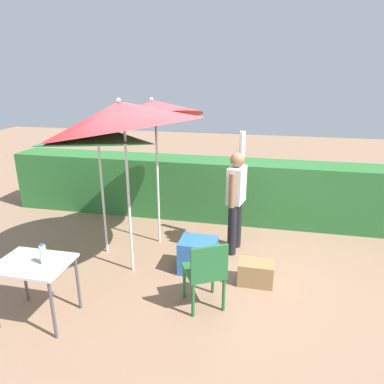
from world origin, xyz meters
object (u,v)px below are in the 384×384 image
object	(u,v)px
umbrella_yellow	(95,135)
bottle_water	(43,254)
umbrella_rainbow	(154,109)
person_vendor	(236,195)
chair_plastic	(206,271)
cooler_box	(198,255)
folding_table	(34,269)
umbrella_orange	(122,116)
crate_cardboard	(256,273)

from	to	relation	value
umbrella_yellow	bottle_water	xyz separation A→B (m)	(0.12, -1.65, -1.02)
umbrella_rainbow	bottle_water	xyz separation A→B (m)	(-0.60, -2.17, -1.35)
umbrella_yellow	person_vendor	bearing A→B (deg)	14.00
chair_plastic	cooler_box	world-z (taller)	chair_plastic
umbrella_yellow	folding_table	world-z (taller)	umbrella_yellow
umbrella_orange	bottle_water	xyz separation A→B (m)	(-0.50, -1.19, -1.36)
cooler_box	crate_cardboard	bearing A→B (deg)	-11.39
crate_cardboard	umbrella_orange	bearing A→B (deg)	-177.78
umbrella_orange	chair_plastic	xyz separation A→B (m)	(1.19, -0.59, -1.70)
crate_cardboard	bottle_water	size ratio (longest dim) A/B	1.94
chair_plastic	cooler_box	distance (m)	0.91
crate_cardboard	bottle_water	bearing A→B (deg)	-150.98
person_vendor	cooler_box	world-z (taller)	person_vendor
umbrella_rainbow	umbrella_orange	xyz separation A→B (m)	(-0.10, -0.98, 0.01)
person_vendor	cooler_box	bearing A→B (deg)	-121.62
umbrella_yellow	person_vendor	distance (m)	2.27
cooler_box	bottle_water	distance (m)	2.11
folding_table	crate_cardboard	bearing A→B (deg)	27.59
folding_table	umbrella_rainbow	bearing A→B (deg)	71.04
bottle_water	person_vendor	bearing A→B (deg)	48.72
umbrella_orange	person_vendor	world-z (taller)	umbrella_orange
person_vendor	crate_cardboard	distance (m)	1.24
person_vendor	bottle_water	distance (m)	2.86
cooler_box	crate_cardboard	size ratio (longest dim) A/B	1.12
umbrella_yellow	person_vendor	world-z (taller)	umbrella_yellow
folding_table	bottle_water	distance (m)	0.25
umbrella_rainbow	chair_plastic	xyz separation A→B (m)	(1.09, -1.57, -1.68)
umbrella_rainbow	person_vendor	bearing A→B (deg)	-0.76
person_vendor	chair_plastic	bearing A→B (deg)	-97.00
chair_plastic	umbrella_yellow	bearing A→B (deg)	149.77
bottle_water	cooler_box	bearing A→B (deg)	44.67
crate_cardboard	folding_table	size ratio (longest dim) A/B	0.58
folding_table	chair_plastic	bearing A→B (deg)	17.96
folding_table	umbrella_yellow	bearing A→B (deg)	89.02
umbrella_orange	chair_plastic	bearing A→B (deg)	-26.50
umbrella_orange	umbrella_yellow	xyz separation A→B (m)	(-0.62, 0.46, -0.34)
folding_table	cooler_box	bearing A→B (deg)	41.99
umbrella_rainbow	person_vendor	size ratio (longest dim) A/B	1.37
umbrella_orange	bottle_water	size ratio (longest dim) A/B	11.01
umbrella_yellow	bottle_water	world-z (taller)	umbrella_yellow
cooler_box	umbrella_orange	bearing A→B (deg)	-165.93
umbrella_rainbow	crate_cardboard	xyz separation A→B (m)	(1.67, -0.91, -2.04)
crate_cardboard	bottle_water	distance (m)	2.68
chair_plastic	crate_cardboard	world-z (taller)	chair_plastic
umbrella_rainbow	umbrella_yellow	bearing A→B (deg)	-144.24
umbrella_yellow	bottle_water	distance (m)	1.95
person_vendor	folding_table	world-z (taller)	person_vendor
umbrella_yellow	person_vendor	xyz separation A→B (m)	(2.00, 0.50, -0.94)
umbrella_orange	crate_cardboard	size ratio (longest dim) A/B	5.67
umbrella_orange	folding_table	size ratio (longest dim) A/B	3.30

